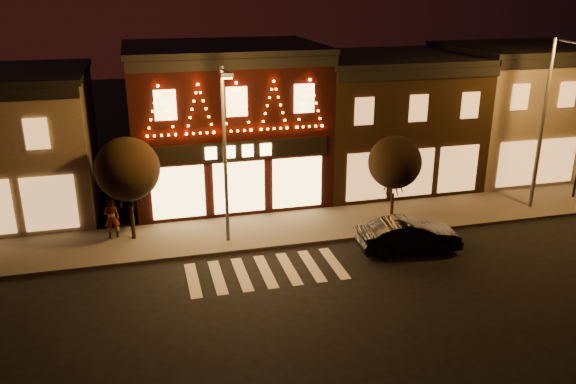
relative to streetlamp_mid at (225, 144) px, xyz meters
name	(u,v)px	position (x,y,z in m)	size (l,w,h in m)	color
ground	(290,323)	(1.06, -6.96, -4.78)	(120.00, 120.00, 0.00)	black
sidewalk_far	(288,228)	(3.06, 1.04, -4.71)	(44.00, 4.00, 0.15)	#47423D
building_pulp	(225,121)	(1.06, 7.02, -0.62)	(10.20, 8.34, 8.30)	black
building_right_a	(385,119)	(10.56, 7.03, -1.02)	(9.20, 8.28, 7.50)	#352312
building_right_b	(519,109)	(19.56, 7.03, -0.87)	(9.20, 8.28, 7.80)	#695D4B
streetlamp_mid	(225,144)	(0.00, 0.00, 0.00)	(0.50, 1.80, 7.90)	#59595E
streetlamp_right	(548,112)	(16.23, 0.21, 0.46)	(0.64, 1.99, 8.67)	#59595E
tree_left	(127,169)	(-4.18, 1.53, -1.28)	(2.87, 2.87, 4.79)	black
tree_right	(395,162)	(8.25, 0.54, -1.62)	(2.57, 2.57, 4.30)	black
dark_sedan	(409,236)	(7.64, -2.63, -4.04)	(1.58, 4.52, 1.49)	black
pedestrian	(112,218)	(-5.10, 1.89, -3.68)	(0.69, 0.45, 1.90)	gray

